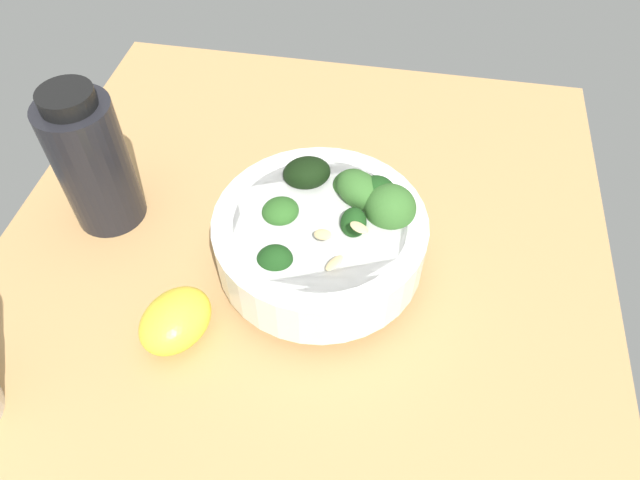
{
  "coord_description": "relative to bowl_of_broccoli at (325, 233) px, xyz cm",
  "views": [
    {
      "loc": [
        -37.3,
        -8.31,
        45.74
      ],
      "look_at": [
        -3.66,
        -2.24,
        4.0
      ],
      "focal_mm": 32.64,
      "sensor_mm": 36.0,
      "label": 1
    }
  ],
  "objects": [
    {
      "name": "bowl_of_broccoli",
      "position": [
        0.0,
        0.0,
        0.0
      ],
      "size": [
        19.47,
        19.47,
        10.32
      ],
      "color": "white",
      "rests_on": "ground_plane"
    },
    {
      "name": "ground_plane",
      "position": [
        3.24,
        2.59,
        -6.08
      ],
      "size": [
        61.21,
        61.21,
        3.04
      ],
      "primitive_type": "cube",
      "color": "tan"
    },
    {
      "name": "lemon_wedge",
      "position": [
        -10.02,
        11.44,
        -2.51
      ],
      "size": [
        8.67,
        7.86,
        4.1
      ],
      "primitive_type": "ellipsoid",
      "rotation": [
        0.0,
        0.0,
        5.89
      ],
      "color": "yellow",
      "rests_on": "ground_plane"
    },
    {
      "name": "bottle_tall",
      "position": [
        2.63,
        23.18,
        2.79
      ],
      "size": [
        7.07,
        7.07,
        15.44
      ],
      "color": "black",
      "rests_on": "ground_plane"
    }
  ]
}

